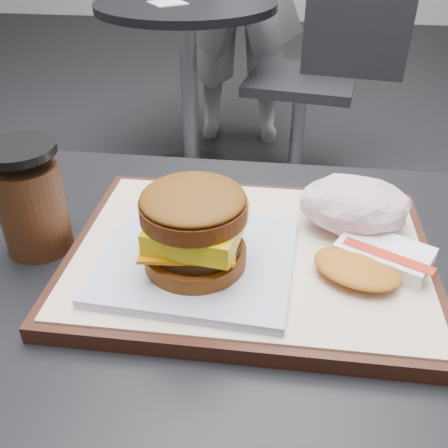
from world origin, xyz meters
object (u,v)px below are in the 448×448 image
crumpled_wrapper (355,205)px  neighbor_chair (320,68)px  neighbor_table (188,54)px  customer_table (219,414)px  serving_tray (250,256)px  coffee_cup (31,203)px  hash_brown (372,260)px  breakfast_sandwich (195,236)px

crumpled_wrapper → neighbor_chair: bearing=88.4°
crumpled_wrapper → neighbor_table: size_ratio=0.16×
customer_table → serving_tray: size_ratio=2.11×
coffee_cup → neighbor_chair: size_ratio=0.14×
customer_table → crumpled_wrapper: 0.29m
hash_brown → crumpled_wrapper: (-0.01, 0.08, 0.02)m
customer_table → breakfast_sandwich: (-0.02, 0.02, 0.24)m
customer_table → serving_tray: bearing=66.0°
breakfast_sandwich → coffee_cup: size_ratio=1.61×
neighbor_chair → neighbor_table: bearing=-178.7°
crumpled_wrapper → coffee_cup: bearing=-170.8°
hash_brown → neighbor_table: size_ratio=0.18×
customer_table → neighbor_chair: bearing=83.8°
customer_table → crumpled_wrapper: bearing=40.4°
customer_table → neighbor_table: customer_table is taller
serving_tray → neighbor_table: serving_tray is taller
hash_brown → neighbor_chair: (0.03, 1.62, -0.29)m
crumpled_wrapper → customer_table: bearing=-139.6°
serving_tray → neighbor_chair: neighbor_chair is taller
serving_tray → neighbor_chair: bearing=84.5°
serving_tray → coffee_cup: coffee_cup is taller
breakfast_sandwich → hash_brown: breakfast_sandwich is taller
breakfast_sandwich → crumpled_wrapper: bearing=31.2°
serving_tray → neighbor_chair: 1.63m
neighbor_table → customer_table: bearing=-78.0°
neighbor_table → crumpled_wrapper: bearing=-72.4°
crumpled_wrapper → neighbor_table: 1.63m
breakfast_sandwich → serving_tray: bearing=38.5°
hash_brown → neighbor_chair: bearing=88.9°
breakfast_sandwich → coffee_cup: bearing=167.4°
crumpled_wrapper → neighbor_table: crumpled_wrapper is taller
coffee_cup → neighbor_table: coffee_cup is taller
crumpled_wrapper → coffee_cup: size_ratio=0.98×
coffee_cup → serving_tray: bearing=-0.3°
neighbor_table → breakfast_sandwich: bearing=-78.7°
neighbor_table → hash_brown: bearing=-72.8°
hash_brown → serving_tray: bearing=171.6°
serving_tray → breakfast_sandwich: 0.08m
hash_brown → coffee_cup: size_ratio=1.09×
breakfast_sandwich → crumpled_wrapper: (0.16, 0.10, -0.01)m
hash_brown → neighbor_chair: 1.65m
coffee_cup → breakfast_sandwich: bearing=-12.6°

